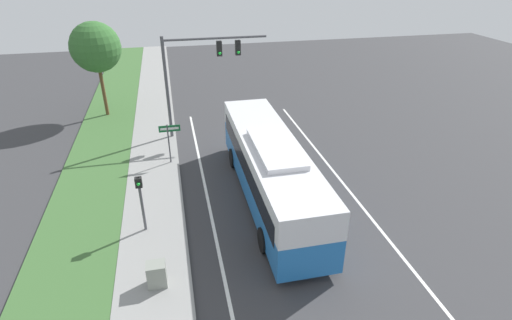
{
  "coord_description": "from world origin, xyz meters",
  "views": [
    {
      "loc": [
        -4.88,
        -13.11,
        10.98
      ],
      "look_at": [
        -1.05,
        4.05,
        1.71
      ],
      "focal_mm": 28.0,
      "sensor_mm": 36.0,
      "label": 1
    }
  ],
  "objects_px": {
    "bus": "(270,167)",
    "signal_gantry": "(197,66)",
    "utility_cabinet": "(157,274)",
    "pedestrian_signal": "(141,195)",
    "street_sign": "(169,137)"
  },
  "relations": [
    {
      "from": "bus",
      "to": "signal_gantry",
      "type": "distance_m",
      "value": 9.3
    },
    {
      "from": "utility_cabinet",
      "to": "pedestrian_signal",
      "type": "bearing_deg",
      "value": 98.36
    },
    {
      "from": "bus",
      "to": "street_sign",
      "type": "height_order",
      "value": "bus"
    },
    {
      "from": "bus",
      "to": "pedestrian_signal",
      "type": "xyz_separation_m",
      "value": [
        -5.95,
        -1.36,
        0.07
      ]
    },
    {
      "from": "signal_gantry",
      "to": "pedestrian_signal",
      "type": "height_order",
      "value": "signal_gantry"
    },
    {
      "from": "signal_gantry",
      "to": "street_sign",
      "type": "relative_size",
      "value": 2.66
    },
    {
      "from": "street_sign",
      "to": "pedestrian_signal",
      "type": "bearing_deg",
      "value": -102.35
    },
    {
      "from": "bus",
      "to": "utility_cabinet",
      "type": "distance_m",
      "value": 7.37
    },
    {
      "from": "pedestrian_signal",
      "to": "utility_cabinet",
      "type": "relative_size",
      "value": 2.83
    },
    {
      "from": "bus",
      "to": "signal_gantry",
      "type": "height_order",
      "value": "signal_gantry"
    },
    {
      "from": "bus",
      "to": "street_sign",
      "type": "relative_size",
      "value": 4.89
    },
    {
      "from": "street_sign",
      "to": "signal_gantry",
      "type": "bearing_deg",
      "value": 60.89
    },
    {
      "from": "bus",
      "to": "utility_cabinet",
      "type": "relative_size",
      "value": 12.4
    },
    {
      "from": "signal_gantry",
      "to": "utility_cabinet",
      "type": "bearing_deg",
      "value": -102.3
    },
    {
      "from": "utility_cabinet",
      "to": "street_sign",
      "type": "bearing_deg",
      "value": 85.02
    }
  ]
}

